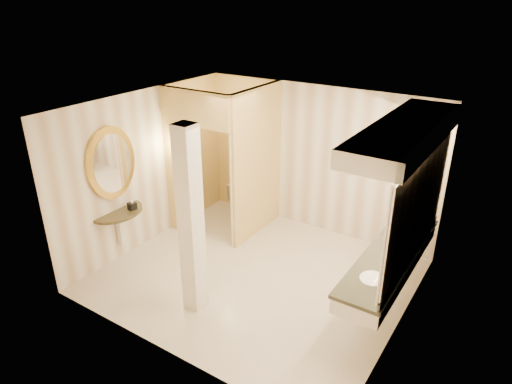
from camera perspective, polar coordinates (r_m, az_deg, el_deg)
floor at (r=7.40m, az=-0.01°, el=-10.39°), size 4.50×4.50×0.00m
ceiling at (r=6.27m, az=-0.01°, el=10.37°), size 4.50×4.50×0.00m
wall_back at (r=8.34m, az=7.54°, el=4.01°), size 4.50×0.02×2.70m
wall_front at (r=5.37m, az=-11.90°, el=-8.45°), size 4.50×0.02×2.70m
wall_left at (r=8.08m, az=-13.51°, el=2.84°), size 0.02×4.00×2.70m
wall_right at (r=5.94m, az=18.58°, el=-5.86°), size 0.02×4.00×2.70m
toilet_closet at (r=8.03m, az=-2.89°, el=3.66°), size 1.50×1.55×2.70m
wall_sconce at (r=8.02m, az=-9.95°, el=5.90°), size 0.14×0.14×0.42m
vanity at (r=6.22m, az=17.56°, el=-1.41°), size 0.75×2.82×2.09m
console_shelf at (r=7.60m, az=-17.36°, el=0.91°), size 0.91×0.91×1.91m
pillar at (r=6.14m, az=-8.16°, el=-3.73°), size 0.26×0.26×2.70m
tissue_box at (r=7.73m, az=-15.23°, el=-1.71°), size 0.13×0.13×0.12m
toilet at (r=9.10m, az=-1.17°, el=-0.68°), size 0.48×0.77×0.75m
soap_bottle_a at (r=6.65m, az=16.04°, el=-6.23°), size 0.07×0.07×0.12m
soap_bottle_b at (r=6.63m, az=16.10°, el=-6.35°), size 0.12×0.12×0.12m
soap_bottle_c at (r=6.72m, az=16.11°, el=-5.53°), size 0.08×0.08×0.20m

